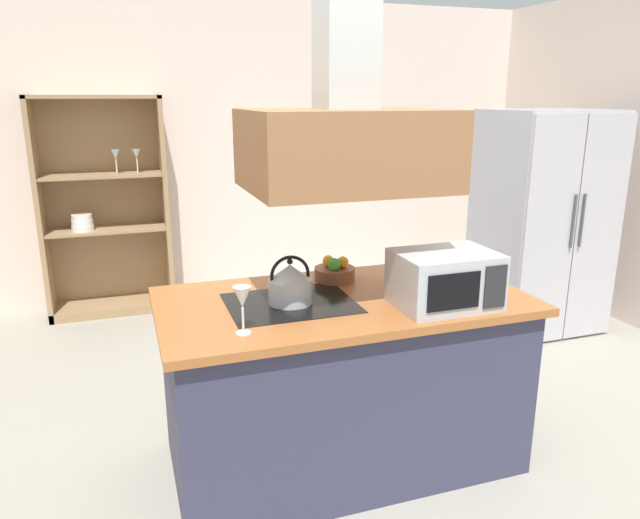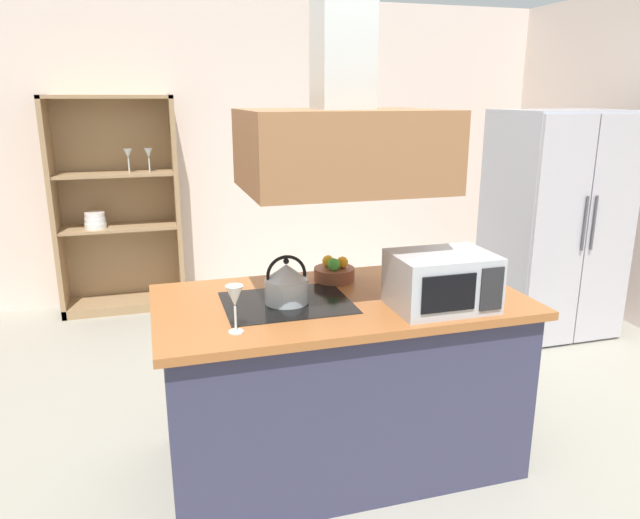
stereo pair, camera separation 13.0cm
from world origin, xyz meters
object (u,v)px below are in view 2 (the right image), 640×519
at_px(refrigerator, 553,224).
at_px(kettle, 286,283).
at_px(wine_glass_on_counter, 235,298).
at_px(dish_cabinet, 118,217).
at_px(cutting_board, 452,278).
at_px(fruit_bowl, 334,272).
at_px(microwave, 442,281).

relative_size(refrigerator, kettle, 7.51).
bearing_deg(wine_glass_on_counter, dish_cabinet, 100.60).
bearing_deg(cutting_board, kettle, -173.87).
relative_size(refrigerator, fruit_bowl, 8.09).
bearing_deg(microwave, wine_glass_on_counter, -178.05).
distance_m(dish_cabinet, kettle, 2.92).
height_order(cutting_board, wine_glass_on_counter, wine_glass_on_counter).
relative_size(dish_cabinet, wine_glass_on_counter, 9.04).
relative_size(refrigerator, wine_glass_on_counter, 8.52).
height_order(kettle, wine_glass_on_counter, kettle).
bearing_deg(kettle, fruit_bowl, 39.80).
height_order(dish_cabinet, wine_glass_on_counter, dish_cabinet).
height_order(dish_cabinet, microwave, dish_cabinet).
relative_size(dish_cabinet, cutting_board, 5.48).
xyz_separation_m(kettle, fruit_bowl, (0.33, 0.27, -0.05)).
bearing_deg(microwave, refrigerator, 40.41).
bearing_deg(cutting_board, microwave, -125.49).
bearing_deg(refrigerator, wine_glass_on_counter, -150.57).
bearing_deg(kettle, refrigerator, 26.97).
bearing_deg(cutting_board, refrigerator, 37.11).
xyz_separation_m(cutting_board, wine_glass_on_counter, (-1.23, -0.40, 0.14)).
bearing_deg(kettle, dish_cabinet, 107.28).
height_order(refrigerator, wine_glass_on_counter, refrigerator).
xyz_separation_m(dish_cabinet, kettle, (0.86, -2.78, 0.17)).
height_order(refrigerator, cutting_board, refrigerator).
height_order(wine_glass_on_counter, fruit_bowl, wine_glass_on_counter).
relative_size(cutting_board, fruit_bowl, 1.57).
bearing_deg(dish_cabinet, fruit_bowl, -64.61).
relative_size(microwave, wine_glass_on_counter, 2.23).
xyz_separation_m(refrigerator, fruit_bowl, (-2.13, -0.98, 0.07)).
distance_m(dish_cabinet, cutting_board, 3.23).
bearing_deg(wine_glass_on_counter, cutting_board, 18.06).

